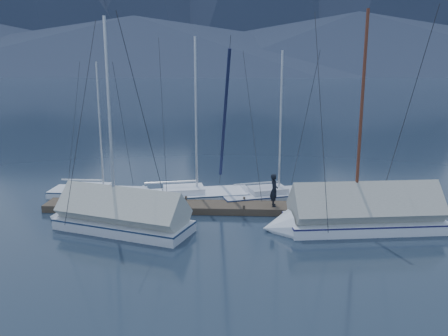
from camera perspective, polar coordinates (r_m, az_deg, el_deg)
The scene contains 9 objects.
ground at distance 21.92m, azimuth -0.26°, elevation -6.79°, with size 1000.00×1000.00×0.00m, color black.
dock at distance 23.77m, azimuth 0.00°, elevation -4.92°, with size 18.00×1.50×0.54m.
mooring_posts at distance 23.73m, azimuth -1.21°, elevation -4.34°, with size 15.12×1.52×0.35m.
sailboat_open_left at distance 26.92m, azimuth -13.39°, elevation -3.06°, with size 6.12×2.60×8.01m.
sailboat_open_mid at distance 25.67m, azimuth -2.15°, elevation -3.43°, with size 7.36×3.65×9.38m.
sailboat_open_right at distance 26.11m, azimuth 7.51°, elevation -3.29°, with size 6.77×3.88×8.64m.
sailboat_covered_near at distance 21.96m, azimuth 15.02°, elevation -5.78°, with size 8.30×3.70×10.46m.
sailboat_covered_far at distance 21.81m, azimuth -13.28°, elevation -5.89°, with size 7.46×4.30×10.04m.
person at distance 23.37m, azimuth 6.05°, elevation -2.64°, with size 0.59×0.39×1.62m, color black.
Camera 1 is at (1.12, -20.59, 7.42)m, focal length 38.00 mm.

